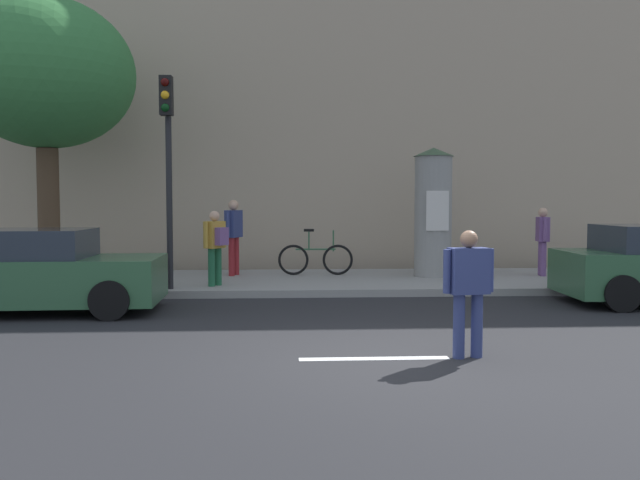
% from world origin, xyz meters
% --- Properties ---
extents(ground_plane, '(80.00, 80.00, 0.00)m').
position_xyz_m(ground_plane, '(0.00, 0.00, 0.00)').
color(ground_plane, '#232326').
extents(sidewalk_curb, '(36.00, 4.00, 0.15)m').
position_xyz_m(sidewalk_curb, '(0.00, 7.00, 0.07)').
color(sidewalk_curb, gray).
rests_on(sidewalk_curb, ground_plane).
extents(lane_markings, '(25.80, 0.16, 0.01)m').
position_xyz_m(lane_markings, '(0.00, 0.00, 0.00)').
color(lane_markings, silver).
rests_on(lane_markings, ground_plane).
extents(building_backdrop, '(36.00, 5.00, 11.22)m').
position_xyz_m(building_backdrop, '(0.00, 12.00, 5.61)').
color(building_backdrop, tan).
rests_on(building_backdrop, ground_plane).
extents(traffic_light, '(0.24, 0.45, 4.14)m').
position_xyz_m(traffic_light, '(-3.33, 5.24, 2.95)').
color(traffic_light, black).
rests_on(traffic_light, sidewalk_curb).
extents(poster_column, '(0.94, 0.94, 2.98)m').
position_xyz_m(poster_column, '(2.38, 7.30, 1.66)').
color(poster_column, gray).
rests_on(poster_column, sidewalk_curb).
extents(street_tree, '(3.79, 3.79, 6.11)m').
position_xyz_m(street_tree, '(-6.21, 6.89, 4.61)').
color(street_tree, '#4C3826').
rests_on(street_tree, sidewalk_curb).
extents(pedestrian_in_red_top, '(0.64, 0.32, 1.53)m').
position_xyz_m(pedestrian_in_red_top, '(1.13, -0.00, 0.90)').
color(pedestrian_in_red_top, navy).
rests_on(pedestrian_in_red_top, ground_plane).
extents(pedestrian_in_dark_shirt, '(0.51, 0.52, 1.54)m').
position_xyz_m(pedestrian_in_dark_shirt, '(-2.48, 5.77, 1.06)').
color(pedestrian_in_dark_shirt, '#1E5938').
rests_on(pedestrian_in_dark_shirt, sidewalk_curb).
extents(pedestrian_with_backpack, '(0.30, 0.59, 1.59)m').
position_xyz_m(pedestrian_with_backpack, '(4.96, 7.25, 1.08)').
color(pedestrian_with_backpack, '#724C84').
rests_on(pedestrian_with_backpack, sidewalk_curb).
extents(pedestrian_with_bag, '(0.41, 0.63, 1.78)m').
position_xyz_m(pedestrian_with_bag, '(-2.26, 7.70, 1.21)').
color(pedestrian_with_bag, maroon).
rests_on(pedestrian_with_bag, sidewalk_curb).
extents(bicycle_leaning, '(1.77, 0.11, 1.09)m').
position_xyz_m(bicycle_leaning, '(-0.34, 7.67, 0.54)').
color(bicycle_leaning, black).
rests_on(bicycle_leaning, sidewalk_curb).
extents(parked_car_red, '(4.45, 1.97, 1.42)m').
position_xyz_m(parked_car_red, '(-5.45, 3.53, 0.69)').
color(parked_car_red, '#2D5938').
rests_on(parked_car_red, ground_plane).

